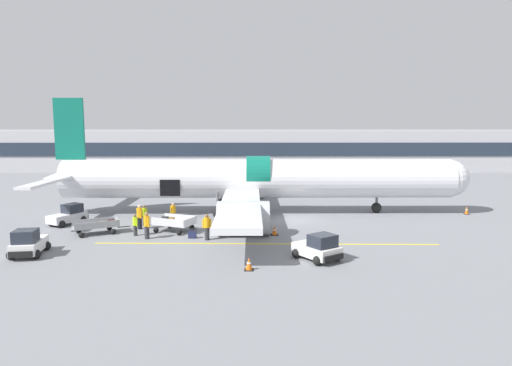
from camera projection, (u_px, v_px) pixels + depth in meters
The scene contains 19 objects.
ground_plane at pixel (294, 220), 37.82m from camera, with size 500.00×500.00×0.00m, color slate.
apron_marking_line at pixel (266, 244), 30.11m from camera, with size 22.74×0.76×0.01m.
terminal_strip at pixel (272, 150), 79.98m from camera, with size 99.48×10.01×6.93m.
airplane at pixel (252, 180), 40.41m from camera, with size 37.80×32.91×10.13m.
baggage_tug_lead at pixel (69, 216), 36.08m from camera, with size 2.65×3.28×1.57m.
baggage_tug_mid at pixel (28, 244), 27.36m from camera, with size 2.18×3.10×1.65m.
baggage_tug_rear at pixel (318, 248), 26.47m from camera, with size 2.88×3.18×1.57m.
baggage_cart_loading at pixel (175, 224), 33.53m from camera, with size 3.77×2.80×1.11m.
baggage_cart_queued at pixel (98, 227), 32.87m from camera, with size 3.89×2.73×1.02m.
ground_crew_loader_a at pixel (144, 215), 35.51m from camera, with size 0.52×0.52×1.61m.
ground_crew_loader_b at pixel (207, 226), 31.04m from camera, with size 0.62×0.42×1.80m.
ground_crew_driver at pixel (140, 216), 34.31m from camera, with size 0.58×0.60×1.85m.
ground_crew_supervisor at pixel (147, 225), 31.36m from camera, with size 0.59×0.59×1.86m.
ground_crew_helper at pixel (135, 224), 32.27m from camera, with size 0.50×0.50×1.54m.
ground_crew_marshal at pixel (173, 212), 36.46m from camera, with size 0.52×0.52×1.63m.
suitcase_on_tarmac_upright at pixel (192, 234), 31.59m from camera, with size 0.57×0.32×0.64m.
safety_cone_nose at pixel (467, 210), 40.09m from camera, with size 0.43×0.43×0.73m.
safety_cone_engine_left at pixel (249, 264), 24.65m from camera, with size 0.52×0.52×0.72m.
safety_cone_wingtip at pixel (274, 231), 32.53m from camera, with size 0.56×0.56×0.68m.
Camera 1 is at (-3.46, -37.10, 7.80)m, focal length 32.00 mm.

